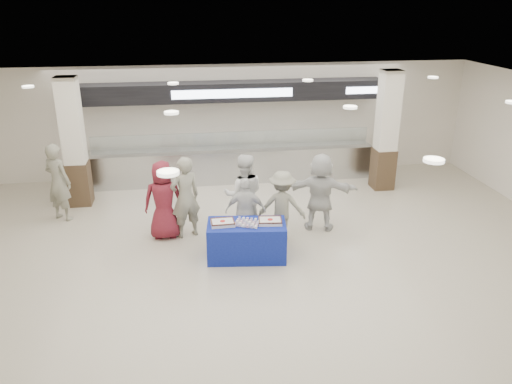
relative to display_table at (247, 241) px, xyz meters
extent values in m
plane|color=beige|center=(0.19, -0.78, -0.38)|extent=(14.00, 14.00, 0.00)
cube|color=#B4B7BC|center=(0.19, 4.62, 0.08)|extent=(8.00, 0.80, 0.90)
cube|color=#B4B7BC|center=(0.19, 4.62, 0.55)|extent=(8.00, 0.85, 0.04)
cube|color=white|center=(0.19, 4.32, 0.88)|extent=(7.60, 0.02, 0.50)
cube|color=black|center=(0.19, 4.62, 2.17)|extent=(8.40, 0.70, 0.50)
cube|color=silver|center=(0.19, 4.26, 2.17)|extent=(3.20, 0.03, 0.22)
cube|color=silver|center=(3.99, 4.26, 2.17)|extent=(1.40, 0.03, 0.18)
cube|color=#3B2A1A|center=(-3.81, 3.42, 0.18)|extent=(0.55, 0.55, 1.10)
cube|color=white|center=(-3.81, 3.42, 1.78)|extent=(0.50, 0.50, 2.10)
cube|color=#3B2A1A|center=(4.19, 3.42, 0.18)|extent=(0.55, 0.55, 1.10)
cube|color=white|center=(4.19, 3.42, 1.78)|extent=(0.50, 0.50, 2.10)
cube|color=#162897|center=(0.00, 0.00, 0.00)|extent=(1.63, 0.95, 0.75)
cube|color=white|center=(-0.47, 0.02, 0.41)|extent=(0.46, 0.37, 0.07)
cube|color=#4D2416|center=(-0.47, 0.02, 0.46)|extent=(0.46, 0.37, 0.02)
cylinder|color=red|center=(-0.47, 0.02, 0.45)|extent=(0.10, 0.10, 0.01)
cube|color=white|center=(0.47, -0.04, 0.41)|extent=(0.49, 0.40, 0.07)
cube|color=#4D2416|center=(0.47, -0.04, 0.46)|extent=(0.49, 0.40, 0.02)
cylinder|color=red|center=(0.47, -0.04, 0.45)|extent=(0.11, 0.11, 0.01)
cube|color=#AEADB2|center=(0.02, -0.04, 0.38)|extent=(0.50, 0.44, 0.02)
imported|color=maroon|center=(-1.64, 1.18, 0.49)|extent=(0.86, 0.58, 1.73)
imported|color=gray|center=(-1.17, 1.16, 0.54)|extent=(0.78, 0.66, 1.82)
imported|color=white|center=(0.09, 1.13, 0.54)|extent=(0.94, 0.75, 1.83)
imported|color=white|center=(0.07, 0.67, 0.35)|extent=(0.90, 0.49, 1.46)
imported|color=gray|center=(0.85, 0.71, 0.40)|extent=(1.12, 0.83, 1.56)
imported|color=silver|center=(1.80, 1.12, 0.51)|extent=(1.72, 0.98, 1.77)
imported|color=gray|center=(-4.07, 2.51, 0.55)|extent=(0.81, 0.73, 1.85)
camera|label=1|loc=(-1.11, -8.86, 4.52)|focal=35.00mm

